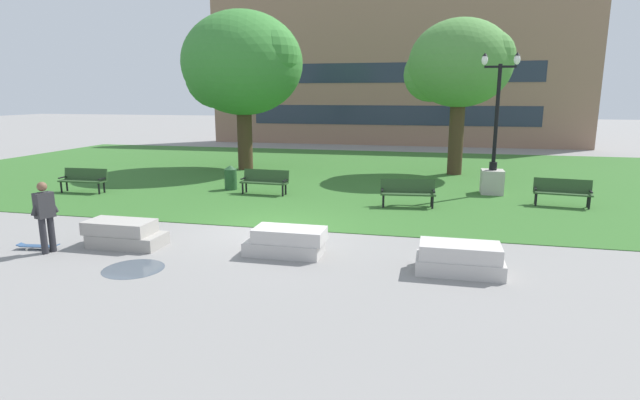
% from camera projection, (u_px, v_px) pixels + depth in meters
% --- Properties ---
extents(ground_plane, '(140.00, 140.00, 0.00)m').
position_uv_depth(ground_plane, '(274.00, 229.00, 13.96)').
color(ground_plane, gray).
extents(grass_lawn, '(40.00, 20.00, 0.02)m').
position_uv_depth(grass_lawn, '(340.00, 174.00, 23.49)').
color(grass_lawn, '#336628').
rests_on(grass_lawn, ground).
extents(concrete_block_center, '(1.92, 0.90, 0.64)m').
position_uv_depth(concrete_block_center, '(124.00, 234.00, 12.36)').
color(concrete_block_center, '#9E9991').
rests_on(concrete_block_center, ground).
extents(concrete_block_left, '(1.87, 0.90, 0.64)m').
position_uv_depth(concrete_block_left, '(287.00, 242.00, 11.71)').
color(concrete_block_left, '#BCB7B2').
rests_on(concrete_block_left, ground).
extents(concrete_block_right, '(1.80, 0.90, 0.64)m').
position_uv_depth(concrete_block_right, '(460.00, 259.00, 10.49)').
color(concrete_block_right, '#BCB7B2').
rests_on(concrete_block_right, ground).
extents(person_skateboarder, '(0.36, 0.60, 1.71)m').
position_uv_depth(person_skateboarder, '(45.00, 213.00, 11.69)').
color(person_skateboarder, '#28282D').
rests_on(person_skateboarder, ground).
extents(skateboard, '(1.04, 0.33, 0.14)m').
position_uv_depth(skateboard, '(38.00, 246.00, 12.11)').
color(skateboard, '#2D4C75').
rests_on(skateboard, ground).
extents(puddle, '(1.31, 1.31, 0.01)m').
position_uv_depth(puddle, '(133.00, 269.00, 10.77)').
color(puddle, '#47515B').
rests_on(puddle, ground).
extents(park_bench_near_left, '(1.85, 0.76, 0.90)m').
position_uv_depth(park_bench_near_left, '(562.00, 191.00, 16.66)').
color(park_bench_near_left, '#284723').
rests_on(park_bench_near_left, grass_lawn).
extents(park_bench_near_right, '(1.82, 0.59, 0.90)m').
position_uv_depth(park_bench_near_right, '(84.00, 179.00, 19.01)').
color(park_bench_near_right, '#284723').
rests_on(park_bench_near_right, grass_lawn).
extents(park_bench_far_left, '(1.83, 0.63, 0.90)m').
position_uv_depth(park_bench_far_left, '(265.00, 180.00, 18.69)').
color(park_bench_far_left, '#284723').
rests_on(park_bench_far_left, grass_lawn).
extents(park_bench_far_right, '(1.85, 0.73, 0.90)m').
position_uv_depth(park_bench_far_right, '(408.00, 191.00, 16.58)').
color(park_bench_far_right, '#284723').
rests_on(park_bench_far_right, grass_lawn).
extents(lamp_post_left, '(1.32, 0.80, 5.14)m').
position_uv_depth(lamp_post_left, '(493.00, 166.00, 18.62)').
color(lamp_post_left, '#ADA89E').
rests_on(lamp_post_left, grass_lawn).
extents(tree_far_right, '(4.84, 4.61, 7.00)m').
position_uv_depth(tree_far_right, '(459.00, 65.00, 22.43)').
color(tree_far_right, '#42301E').
rests_on(tree_far_right, grass_lawn).
extents(tree_far_left, '(6.09, 5.80, 7.60)m').
position_uv_depth(tree_far_left, '(241.00, 65.00, 24.01)').
color(tree_far_left, '#42301E').
rests_on(tree_far_left, grass_lawn).
extents(trash_bin, '(0.49, 0.49, 0.96)m').
position_uv_depth(trash_bin, '(231.00, 177.00, 19.56)').
color(trash_bin, '#234C28').
rests_on(trash_bin, grass_lawn).
extents(building_facade_distant, '(27.50, 1.03, 10.87)m').
position_uv_depth(building_facade_distant, '(392.00, 70.00, 35.95)').
color(building_facade_distant, '#8E6B56').
rests_on(building_facade_distant, ground).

